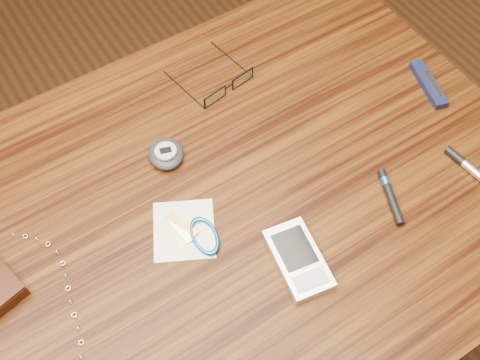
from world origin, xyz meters
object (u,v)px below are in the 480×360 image
at_px(pda_phone, 298,259).
at_px(pedometer, 166,154).
at_px(eyeglasses, 226,86).
at_px(pocket_knife, 429,84).
at_px(desk, 216,245).
at_px(notepad_keys, 195,233).
at_px(silver_pen, 480,176).

relative_size(pda_phone, pedometer, 1.63).
bearing_deg(pda_phone, eyeglasses, 75.53).
xyz_separation_m(pda_phone, pocket_knife, (0.37, 0.14, -0.00)).
height_order(pda_phone, pocket_knife, pda_phone).
relative_size(desk, pda_phone, 8.24).
relative_size(notepad_keys, silver_pen, 0.82).
xyz_separation_m(desk, eyeglasses, (0.14, 0.19, 0.11)).
xyz_separation_m(eyeglasses, notepad_keys, (-0.18, -0.20, -0.01)).
height_order(desk, pda_phone, pda_phone).
bearing_deg(silver_pen, pda_phone, 173.48).
bearing_deg(pedometer, desk, -85.61).
bearing_deg(eyeglasses, pedometer, -156.25).
bearing_deg(desk, notepad_keys, -159.78).
distance_m(pedometer, pocket_knife, 0.45).
height_order(pocket_knife, silver_pen, pocket_knife).
bearing_deg(desk, pedometer, 94.39).
xyz_separation_m(eyeglasses, pocket_knife, (0.29, -0.18, -0.00)).
xyz_separation_m(desk, notepad_keys, (-0.04, -0.01, 0.11)).
bearing_deg(desk, silver_pen, -24.09).
distance_m(desk, pocket_knife, 0.44).
bearing_deg(silver_pen, notepad_keys, 159.85).
bearing_deg(silver_pen, eyeglasses, 122.74).
relative_size(pocket_knife, silver_pen, 0.67).
bearing_deg(desk, pda_phone, -65.69).
height_order(pedometer, pocket_knife, pedometer).
bearing_deg(pda_phone, pedometer, 105.04).
xyz_separation_m(pda_phone, silver_pen, (0.31, -0.04, -0.00)).
height_order(desk, silver_pen, silver_pen).
height_order(eyeglasses, pedometer, pedometer).
xyz_separation_m(pedometer, notepad_keys, (-0.03, -0.14, -0.01)).
bearing_deg(pocket_knife, desk, -178.14).
distance_m(pocket_knife, silver_pen, 0.19).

